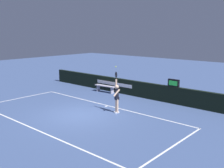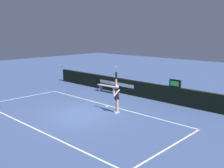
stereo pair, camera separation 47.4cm
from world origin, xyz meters
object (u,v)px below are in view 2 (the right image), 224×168
Objects in this scene: courtside_bench_near at (107,87)px; tennis_ball at (116,67)px; tennis_player at (117,96)px; speed_display at (175,83)px.

tennis_ball is at bearing -40.73° from courtside_bench_near.
courtside_bench_near is (-3.88, 3.23, -0.55)m from tennis_player.
speed_display is at bearing 5.97° from courtside_bench_near.
speed_display is 5.37m from courtside_bench_near.
speed_display is 11.34× the size of tennis_ball.
courtside_bench_near is (-5.27, -0.55, -0.91)m from speed_display.
courtside_bench_near is at bearing 140.21° from tennis_player.
tennis_ball is 5.66m from courtside_bench_near.
tennis_player is at bearing 113.79° from tennis_ball.
speed_display is 4.04m from tennis_player.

